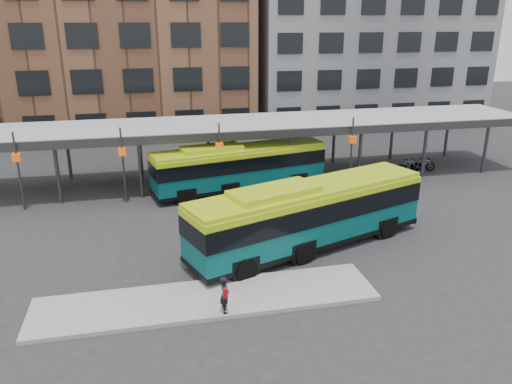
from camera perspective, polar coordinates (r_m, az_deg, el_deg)
The scene contains 9 objects.
ground at distance 24.75m, azimuth 6.35°, elevation -7.27°, with size 120.00×120.00×0.00m, color #28282B.
boarding_island at distance 21.05m, azimuth -5.58°, elevation -12.10°, with size 14.00×3.00×0.18m, color gray.
canopy at distance 35.27m, azimuth -0.23°, elevation 7.65°, with size 40.00×6.53×4.80m.
building_brick at distance 52.94m, azimuth -16.20°, elevation 18.56°, with size 26.00×14.00×22.00m, color brown.
building_grey at distance 57.85m, azimuth 11.92°, elevation 17.89°, with size 24.00×14.00×20.00m, color slate.
bus_front at distance 24.89m, azimuth 6.02°, elevation -2.46°, with size 13.00×6.87×3.54m.
bus_rear at distance 33.30m, azimuth -1.94°, elevation 2.99°, with size 11.97×4.83×3.23m.
pedestrian at distance 19.63m, azimuth -3.60°, elevation -11.60°, with size 0.37×0.60×1.52m.
bike_rack at distance 39.53m, azimuth 17.59°, elevation 2.91°, with size 4.03×1.45×1.05m.
Camera 1 is at (-7.43, -20.88, 11.02)m, focal length 35.00 mm.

